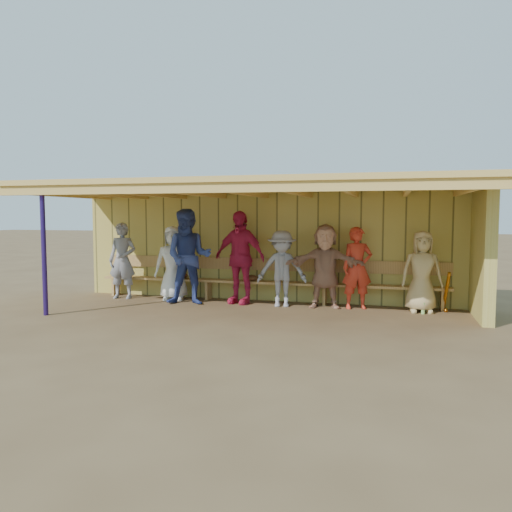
{
  "coord_description": "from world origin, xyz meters",
  "views": [
    {
      "loc": [
        2.62,
        -9.25,
        1.86
      ],
      "look_at": [
        0.0,
        0.35,
        1.05
      ],
      "focal_mm": 35.0,
      "sensor_mm": 36.0,
      "label": 1
    }
  ],
  "objects_px": {
    "player_c": "(189,257)",
    "player_e": "(282,269)",
    "player_d": "(240,257)",
    "player_g": "(357,268)",
    "bench": "(265,277)",
    "player_f": "(325,266)",
    "player_h": "(422,272)",
    "player_a": "(122,261)",
    "player_b": "(173,263)"
  },
  "relations": [
    {
      "from": "player_c",
      "to": "player_f",
      "type": "height_order",
      "value": "player_c"
    },
    {
      "from": "player_g",
      "to": "player_h",
      "type": "height_order",
      "value": "player_g"
    },
    {
      "from": "player_a",
      "to": "bench",
      "type": "relative_size",
      "value": 0.22
    },
    {
      "from": "player_e",
      "to": "player_h",
      "type": "height_order",
      "value": "player_h"
    },
    {
      "from": "player_a",
      "to": "player_b",
      "type": "bearing_deg",
      "value": 0.44
    },
    {
      "from": "player_h",
      "to": "player_b",
      "type": "bearing_deg",
      "value": 172.64
    },
    {
      "from": "player_e",
      "to": "player_g",
      "type": "bearing_deg",
      "value": -4.28
    },
    {
      "from": "player_c",
      "to": "player_d",
      "type": "height_order",
      "value": "player_c"
    },
    {
      "from": "player_c",
      "to": "player_e",
      "type": "relative_size",
      "value": 1.29
    },
    {
      "from": "player_a",
      "to": "player_e",
      "type": "relative_size",
      "value": 1.1
    },
    {
      "from": "player_d",
      "to": "player_f",
      "type": "distance_m",
      "value": 1.82
    },
    {
      "from": "player_c",
      "to": "player_h",
      "type": "distance_m",
      "value": 4.68
    },
    {
      "from": "bench",
      "to": "player_c",
      "type": "bearing_deg",
      "value": -153.55
    },
    {
      "from": "player_d",
      "to": "player_h",
      "type": "height_order",
      "value": "player_d"
    },
    {
      "from": "player_g",
      "to": "bench",
      "type": "relative_size",
      "value": 0.22
    },
    {
      "from": "player_c",
      "to": "player_d",
      "type": "distance_m",
      "value": 1.06
    },
    {
      "from": "player_a",
      "to": "player_g",
      "type": "relative_size",
      "value": 1.04
    },
    {
      "from": "player_d",
      "to": "player_e",
      "type": "bearing_deg",
      "value": 4.62
    },
    {
      "from": "player_a",
      "to": "player_d",
      "type": "bearing_deg",
      "value": -3.97
    },
    {
      "from": "player_g",
      "to": "bench",
      "type": "height_order",
      "value": "player_g"
    },
    {
      "from": "player_e",
      "to": "bench",
      "type": "height_order",
      "value": "player_e"
    },
    {
      "from": "player_h",
      "to": "player_c",
      "type": "bearing_deg",
      "value": 177.79
    },
    {
      "from": "player_b",
      "to": "player_h",
      "type": "height_order",
      "value": "player_b"
    },
    {
      "from": "player_d",
      "to": "bench",
      "type": "relative_size",
      "value": 0.26
    },
    {
      "from": "player_d",
      "to": "player_g",
      "type": "height_order",
      "value": "player_d"
    },
    {
      "from": "player_f",
      "to": "player_g",
      "type": "relative_size",
      "value": 1.04
    },
    {
      "from": "player_a",
      "to": "player_b",
      "type": "height_order",
      "value": "player_a"
    },
    {
      "from": "player_d",
      "to": "player_e",
      "type": "height_order",
      "value": "player_d"
    },
    {
      "from": "player_e",
      "to": "player_f",
      "type": "relative_size",
      "value": 0.92
    },
    {
      "from": "player_h",
      "to": "bench",
      "type": "relative_size",
      "value": 0.21
    },
    {
      "from": "player_c",
      "to": "player_g",
      "type": "xyz_separation_m",
      "value": [
        3.43,
        0.42,
        -0.18
      ]
    },
    {
      "from": "player_b",
      "to": "player_d",
      "type": "height_order",
      "value": "player_d"
    },
    {
      "from": "player_d",
      "to": "player_c",
      "type": "bearing_deg",
      "value": -146.06
    },
    {
      "from": "player_a",
      "to": "bench",
      "type": "bearing_deg",
      "value": 1.85
    },
    {
      "from": "player_a",
      "to": "player_f",
      "type": "height_order",
      "value": "player_a"
    },
    {
      "from": "bench",
      "to": "player_f",
      "type": "bearing_deg",
      "value": -15.81
    },
    {
      "from": "player_c",
      "to": "bench",
      "type": "bearing_deg",
      "value": 14.47
    },
    {
      "from": "player_h",
      "to": "player_g",
      "type": "bearing_deg",
      "value": 170.82
    },
    {
      "from": "player_a",
      "to": "player_e",
      "type": "bearing_deg",
      "value": -6.56
    },
    {
      "from": "player_c",
      "to": "player_b",
      "type": "bearing_deg",
      "value": 130.33
    },
    {
      "from": "player_d",
      "to": "player_g",
      "type": "bearing_deg",
      "value": 13.52
    },
    {
      "from": "player_c",
      "to": "player_e",
      "type": "height_order",
      "value": "player_c"
    },
    {
      "from": "player_f",
      "to": "bench",
      "type": "xyz_separation_m",
      "value": [
        -1.33,
        0.38,
        -0.32
      ]
    },
    {
      "from": "player_f",
      "to": "player_h",
      "type": "distance_m",
      "value": 1.86
    },
    {
      "from": "player_a",
      "to": "bench",
      "type": "xyz_separation_m",
      "value": [
        3.19,
        0.44,
        -0.32
      ]
    },
    {
      "from": "player_b",
      "to": "player_e",
      "type": "bearing_deg",
      "value": -18.98
    },
    {
      "from": "player_f",
      "to": "bench",
      "type": "height_order",
      "value": "player_f"
    },
    {
      "from": "player_c",
      "to": "player_f",
      "type": "relative_size",
      "value": 1.18
    },
    {
      "from": "player_c",
      "to": "player_h",
      "type": "bearing_deg",
      "value": -7.39
    },
    {
      "from": "player_b",
      "to": "player_d",
      "type": "xyz_separation_m",
      "value": [
        1.54,
        -0.04,
        0.16
      ]
    }
  ]
}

